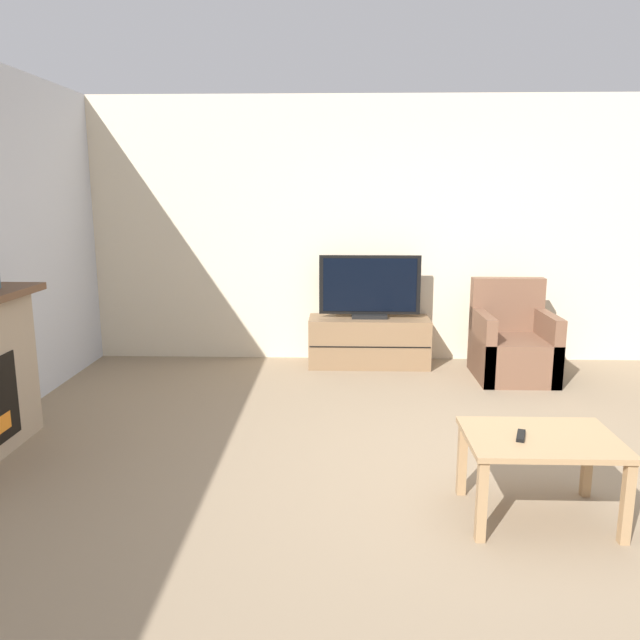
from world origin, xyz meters
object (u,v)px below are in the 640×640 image
at_px(remote, 521,436).
at_px(armchair, 512,347).
at_px(coffee_table, 541,449).
at_px(tv_stand, 369,342).
at_px(tv, 370,289).

bearing_deg(remote, armchair, 94.60).
bearing_deg(coffee_table, tv_stand, 104.31).
distance_m(tv_stand, armchair, 1.40).
distance_m(tv, remote, 3.14).
bearing_deg(tv_stand, coffee_table, -75.69).
relative_size(tv_stand, tv, 1.20).
xyz_separation_m(coffee_table, remote, (-0.12, -0.02, 0.08)).
distance_m(armchair, remote, 2.78).
bearing_deg(tv, remote, -77.83).
distance_m(tv, armchair, 1.48).
xyz_separation_m(armchair, remote, (-0.69, -2.69, 0.18)).
bearing_deg(tv_stand, armchair, -15.52).
bearing_deg(armchair, tv, 164.56).
bearing_deg(remote, tv_stand, 121.12).
xyz_separation_m(tv_stand, remote, (0.66, -3.06, 0.23)).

